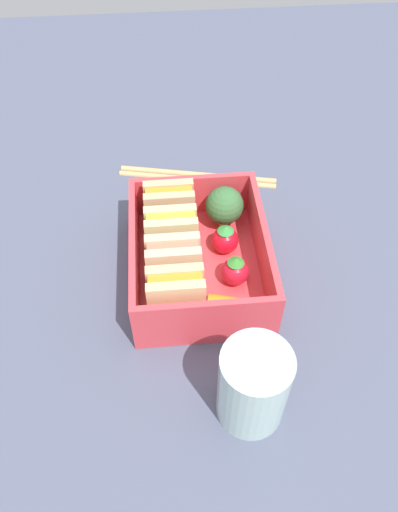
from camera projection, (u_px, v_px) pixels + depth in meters
The scene contains 13 objects.
ground_plane at pixel (199, 279), 51.58cm from camera, with size 120.00×120.00×2.00cm, color #4D5369.
bento_tray at pixel (199, 269), 50.35cm from camera, with size 16.46×13.04×1.20cm, color #E43E46.
bento_rim at pixel (199, 250), 48.07cm from camera, with size 16.46×13.04×4.78cm.
sandwich_left at pixel (176, 296), 44.09cm from camera, with size 2.76×5.06×5.57cm.
sandwich_center_left at pixel (174, 264), 46.44cm from camera, with size 2.76×5.06×5.57cm.
sandwich_center at pixel (172, 235), 48.80cm from camera, with size 2.76×5.06×5.57cm.
sandwich_center_right at pixel (170, 209), 51.15cm from camera, with size 2.76×5.06×5.57cm.
carrot_stick_far_left at pixel (228, 304), 45.98cm from camera, with size 1.49×1.49×3.72cm, color orange.
strawberry_left at pixel (235, 271), 47.58cm from camera, with size 2.70×2.70×3.30cm.
strawberry_far_left at pixel (225, 239), 50.17cm from camera, with size 2.74×2.74×3.34cm.
broccoli_floret at pixel (225, 206), 51.59cm from camera, with size 3.97×3.97×4.72cm.
chopstick_pair at pixel (197, 175), 60.05cm from camera, with size 5.71×18.86×0.70cm.
drinking_glass at pixel (253, 386), 38.48cm from camera, with size 5.53×5.53×8.11cm, color silver.
Camera 1 is at (-31.32, 2.79, 39.95)cm, focal length 35.00 mm.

